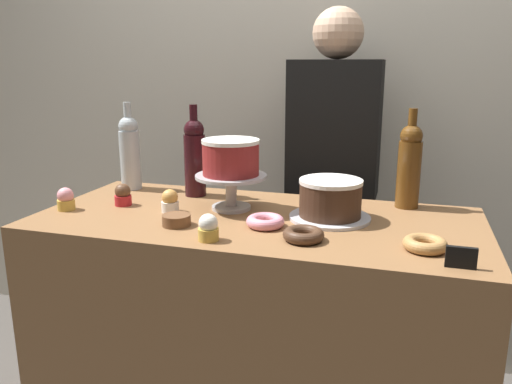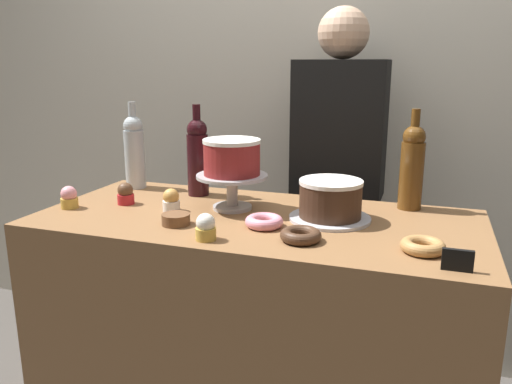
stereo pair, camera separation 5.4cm
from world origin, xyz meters
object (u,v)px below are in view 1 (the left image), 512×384
object	(u,v)px
cupcake_strawberry	(66,199)
cupcake_vanilla	(208,228)
wine_bottle_clear	(130,151)
barista_figure	(332,198)
donut_maple	(425,244)
price_sign_chalkboard	(461,258)
wine_bottle_dark_red	(195,156)
chocolate_round_cake	(330,198)
wine_bottle_amber	(409,164)
cake_stand_pedestal	(231,186)
cupcake_chocolate	(123,195)
donut_pink	(265,221)
white_layer_cake	(231,157)
donut_chocolate	(303,235)
cupcake_caramel	(170,201)
cookie_stack	(176,220)

from	to	relation	value
cupcake_strawberry	cupcake_vanilla	bearing A→B (deg)	-14.20
wine_bottle_clear	barista_figure	bearing A→B (deg)	29.57
donut_maple	price_sign_chalkboard	bearing A→B (deg)	-52.28
wine_bottle_dark_red	wine_bottle_clear	xyz separation A→B (m)	(-0.27, 0.02, 0.00)
chocolate_round_cake	wine_bottle_amber	bearing A→B (deg)	43.09
wine_bottle_amber	cupcake_strawberry	world-z (taller)	wine_bottle_amber
wine_bottle_dark_red	wine_bottle_clear	distance (m)	0.28
cake_stand_pedestal	cupcake_chocolate	world-z (taller)	cake_stand_pedestal
cupcake_chocolate	donut_pink	xyz separation A→B (m)	(0.52, -0.09, -0.02)
white_layer_cake	barista_figure	xyz separation A→B (m)	(0.25, 0.56, -0.26)
wine_bottle_dark_red	donut_chocolate	xyz separation A→B (m)	(0.47, -0.36, -0.13)
white_layer_cake	donut_maple	size ratio (longest dim) A/B	1.65
wine_bottle_dark_red	donut_chocolate	distance (m)	0.61
cupcake_vanilla	donut_maple	size ratio (longest dim) A/B	0.66
wine_bottle_dark_red	barista_figure	bearing A→B (deg)	44.50
wine_bottle_dark_red	donut_chocolate	bearing A→B (deg)	-37.62
wine_bottle_clear	cupcake_caramel	bearing A→B (deg)	-40.95
cupcake_vanilla	donut_pink	world-z (taller)	cupcake_vanilla
white_layer_cake	wine_bottle_dark_red	world-z (taller)	wine_bottle_dark_red
chocolate_round_cake	donut_maple	bearing A→B (deg)	-35.62
cupcake_vanilla	price_sign_chalkboard	world-z (taller)	cupcake_vanilla
cupcake_chocolate	cupcake_vanilla	bearing A→B (deg)	-31.11
price_sign_chalkboard	cupcake_vanilla	bearing A→B (deg)	179.31
cupcake_chocolate	barista_figure	size ratio (longest dim) A/B	0.05
cupcake_caramel	white_layer_cake	bearing A→B (deg)	26.15
wine_bottle_clear	donut_chocolate	size ratio (longest dim) A/B	2.91
cake_stand_pedestal	wine_bottle_clear	bearing A→B (deg)	161.10
wine_bottle_amber	cupcake_strawberry	xyz separation A→B (m)	(-1.06, -0.36, -0.11)
cupcake_caramel	wine_bottle_amber	bearing A→B (deg)	21.05
wine_bottle_amber	cupcake_caramel	size ratio (longest dim) A/B	4.38
donut_pink	cupcake_chocolate	bearing A→B (deg)	170.50
barista_figure	wine_bottle_amber	bearing A→B (deg)	-50.64
cake_stand_pedestal	wine_bottle_clear	distance (m)	0.49
cake_stand_pedestal	cookie_stack	size ratio (longest dim) A/B	2.76
cake_stand_pedestal	price_sign_chalkboard	world-z (taller)	cake_stand_pedestal
white_layer_cake	donut_pink	world-z (taller)	white_layer_cake
white_layer_cake	wine_bottle_clear	world-z (taller)	wine_bottle_clear
barista_figure	price_sign_chalkboard	bearing A→B (deg)	-63.75
wine_bottle_clear	wine_bottle_amber	distance (m)	1.01
cake_stand_pedestal	chocolate_round_cake	bearing A→B (deg)	-2.81
wine_bottle_clear	wine_bottle_amber	size ratio (longest dim) A/B	1.00
barista_figure	wine_bottle_clear	bearing A→B (deg)	-150.43
cake_stand_pedestal	price_sign_chalkboard	distance (m)	0.75
cupcake_strawberry	donut_chocolate	world-z (taller)	cupcake_strawberry
cupcake_vanilla	donut_maple	bearing A→B (deg)	9.42
cupcake_chocolate	donut_chocolate	size ratio (longest dim) A/B	0.66
wine_bottle_clear	cupcake_caramel	xyz separation A→B (m)	(0.28, -0.24, -0.11)
price_sign_chalkboard	cake_stand_pedestal	bearing A→B (deg)	155.22
chocolate_round_cake	price_sign_chalkboard	distance (m)	0.46
wine_bottle_dark_red	cookie_stack	distance (m)	0.38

